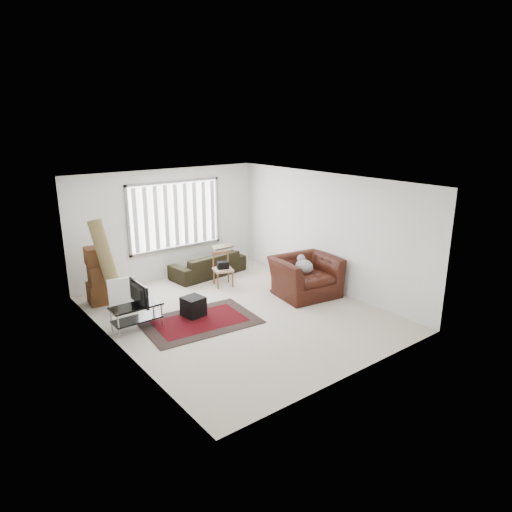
{
  "coord_description": "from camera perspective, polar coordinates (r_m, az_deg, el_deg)",
  "views": [
    {
      "loc": [
        -5.02,
        -7.07,
        3.82
      ],
      "look_at": [
        0.65,
        0.26,
        1.05
      ],
      "focal_mm": 32.0,
      "sensor_mm": 36.0,
      "label": 1
    }
  ],
  "objects": [
    {
      "name": "white_flatpack",
      "position": [
        9.77,
        -16.3,
        -4.77
      ],
      "size": [
        0.6,
        0.29,
        0.73
      ],
      "primitive_type": "cube",
      "rotation": [
        -0.13,
        0.0,
        -0.2
      ],
      "color": "silver",
      "rests_on": "ground"
    },
    {
      "name": "tv",
      "position": [
        8.83,
        -14.89,
        -4.63
      ],
      "size": [
        0.1,
        0.77,
        0.44
      ],
      "primitive_type": "imported",
      "rotation": [
        0.0,
        0.0,
        1.57
      ],
      "color": "black",
      "rests_on": "tv_stand"
    },
    {
      "name": "moving_boxes",
      "position": [
        10.33,
        -18.99,
        -2.56
      ],
      "size": [
        0.55,
        0.52,
        1.25
      ],
      "color": "#58341B",
      "rests_on": "ground"
    },
    {
      "name": "subwoofer",
      "position": [
        9.33,
        -7.85,
        -6.25
      ],
      "size": [
        0.45,
        0.45,
        0.39
      ],
      "primitive_type": "cube",
      "rotation": [
        0.0,
        0.0,
        0.15
      ],
      "color": "black",
      "rests_on": "persian_rug"
    },
    {
      "name": "rolled_rug",
      "position": [
        9.87,
        -18.06,
        -1.09
      ],
      "size": [
        0.54,
        0.92,
        1.9
      ],
      "primitive_type": "cylinder",
      "rotation": [
        -0.32,
        0.0,
        0.31
      ],
      "color": "brown",
      "rests_on": "ground"
    },
    {
      "name": "tv_stand",
      "position": [
        8.96,
        -14.72,
        -6.75
      ],
      "size": [
        0.96,
        0.43,
        0.48
      ],
      "color": "black",
      "rests_on": "ground"
    },
    {
      "name": "persian_rug",
      "position": [
        9.14,
        -7.02,
        -8.12
      ],
      "size": [
        2.32,
        1.67,
        0.02
      ],
      "color": "black",
      "rests_on": "ground"
    },
    {
      "name": "room",
      "position": [
        9.34,
        -3.91,
        3.86
      ],
      "size": [
        6.0,
        6.02,
        2.71
      ],
      "color": "beige",
      "rests_on": "ground"
    },
    {
      "name": "sofa",
      "position": [
        11.67,
        -6.03,
        -0.61
      ],
      "size": [
        2.04,
        1.04,
        0.75
      ],
      "primitive_type": "imported",
      "rotation": [
        0.0,
        0.0,
        3.24
      ],
      "color": "black",
      "rests_on": "ground"
    },
    {
      "name": "armchair",
      "position": [
        10.32,
        6.22,
        -2.19
      ],
      "size": [
        1.52,
        1.37,
        1.01
      ],
      "rotation": [
        0.0,
        0.0,
        -0.15
      ],
      "color": "#33110A",
      "rests_on": "ground"
    },
    {
      "name": "side_chair",
      "position": [
        10.88,
        -4.18,
        -1.46
      ],
      "size": [
        0.54,
        0.54,
        0.8
      ],
      "rotation": [
        0.0,
        0.0,
        -0.31
      ],
      "color": "#957B62",
      "rests_on": "ground"
    }
  ]
}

